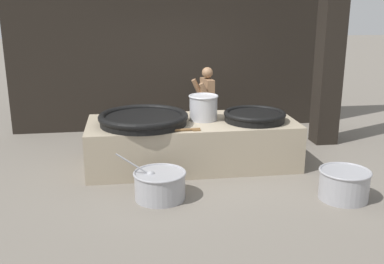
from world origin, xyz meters
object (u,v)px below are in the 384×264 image
(giant_wok_far, at_px, (255,116))
(prep_bowl_meat, at_px, (344,183))
(stock_pot, at_px, (203,107))
(prep_bowl_vegetables, at_px, (160,184))
(cook, at_px, (207,103))
(giant_wok_near, at_px, (143,118))

(giant_wok_far, relative_size, prep_bowl_meat, 1.44)
(stock_pot, distance_m, prep_bowl_vegetables, 1.76)
(giant_wok_far, bearing_deg, cook, 115.41)
(giant_wok_near, distance_m, giant_wok_far, 1.82)
(stock_pot, distance_m, prep_bowl_meat, 2.52)
(giant_wok_near, relative_size, cook, 0.96)
(stock_pot, height_order, prep_bowl_vegetables, stock_pot)
(stock_pot, height_order, cook, cook)
(giant_wok_near, height_order, prep_bowl_meat, giant_wok_near)
(giant_wok_far, relative_size, cook, 0.68)
(giant_wok_far, distance_m, prep_bowl_vegetables, 2.12)
(prep_bowl_meat, bearing_deg, giant_wok_far, 119.31)
(giant_wok_far, relative_size, stock_pot, 2.07)
(giant_wok_near, height_order, cook, cook)
(stock_pot, bearing_deg, giant_wok_far, -13.40)
(stock_pot, distance_m, cook, 1.07)
(prep_bowl_vegetables, bearing_deg, cook, 65.65)
(giant_wok_near, bearing_deg, prep_bowl_meat, -30.68)
(giant_wok_near, distance_m, prep_bowl_meat, 3.17)
(cook, relative_size, prep_bowl_vegetables, 1.56)
(prep_bowl_meat, bearing_deg, giant_wok_near, 149.32)
(stock_pot, xyz_separation_m, prep_bowl_meat, (1.68, -1.73, -0.74))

